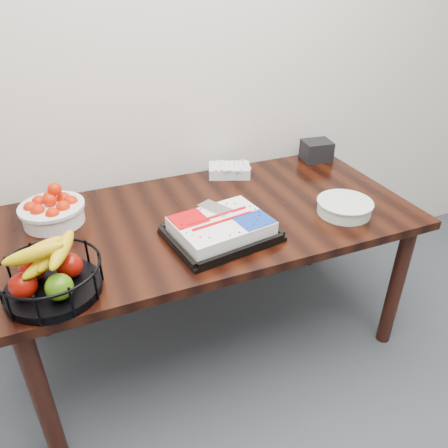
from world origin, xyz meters
name	(u,v)px	position (x,y,z in m)	size (l,w,h in m)	color
table	(212,230)	(0.00, 2.00, 0.66)	(1.80, 0.90, 0.75)	black
cake_tray	(221,229)	(-0.03, 1.81, 0.79)	(0.47, 0.39, 0.09)	black
tangerine_bowl	(52,207)	(-0.65, 2.20, 0.82)	(0.27, 0.27, 0.17)	white
fruit_basket	(51,275)	(-0.69, 1.70, 0.83)	(0.34, 0.34, 0.18)	black
plate_stack	(344,207)	(0.55, 1.78, 0.78)	(0.25, 0.25, 0.06)	white
fork_bag	(229,170)	(0.24, 2.35, 0.78)	(0.25, 0.21, 0.06)	silver
napkin_box	(316,150)	(0.77, 2.35, 0.80)	(0.15, 0.13, 0.11)	black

